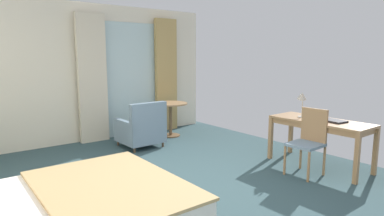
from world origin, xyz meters
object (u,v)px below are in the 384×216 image
Objects in this scene: writing_desk at (320,125)px; round_cafe_table at (170,111)px; bed at (70,215)px; closed_book at (334,121)px; armchair_by_window at (142,130)px; desk_chair at (309,138)px; desk_lamp at (302,98)px.

round_cafe_table is (-0.74, 3.09, -0.11)m from writing_desk.
round_cafe_table is (3.06, 2.86, 0.29)m from bed.
closed_book is 0.46× the size of round_cafe_table.
armchair_by_window is at bearing 121.70° from writing_desk.
closed_book is at bearing -59.69° from armchair_by_window.
round_cafe_table is (-0.30, 3.18, 0.01)m from desk_chair.
bed reaches higher than desk_chair.
round_cafe_table is (-0.77, 3.29, -0.21)m from closed_book.
round_cafe_table is at bearing 103.44° from writing_desk.
round_cafe_table is at bearing 95.44° from desk_chair.
desk_chair is 1.32× the size of round_cafe_table.
desk_lamp is (3.87, 0.18, 0.79)m from bed.
desk_chair is 3.19m from round_cafe_table.
writing_desk is 1.71× the size of armchair_by_window.
round_cafe_table is (0.93, 0.39, 0.21)m from armchair_by_window.
desk_chair is (3.36, -0.31, 0.28)m from bed.
bed is 6.05× the size of closed_book.
desk_chair is at bearing -168.35° from writing_desk.
bed reaches higher than closed_book.
bed is at bearing 176.66° from writing_desk.
desk_chair reaches higher than armchair_by_window.
bed is at bearing -179.56° from closed_book.
armchair_by_window is at bearing 113.83° from desk_chair.
writing_desk is 0.46m from desk_chair.
writing_desk is 0.57m from desk_lamp.
desk_lamp reaches higher than armchair_by_window.
bed is 4.20m from round_cafe_table.
desk_lamp is 2.97m from armchair_by_window.
bed reaches higher than round_cafe_table.
closed_book reaches higher than writing_desk.
desk_lamp is at bearing 2.65° from bed.
bed is 3.39m from desk_chair.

